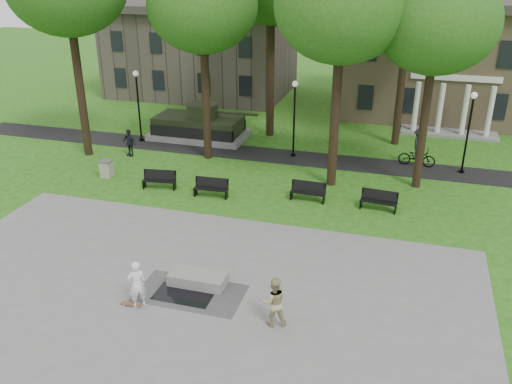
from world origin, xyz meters
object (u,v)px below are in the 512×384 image
Objects in this scene: park_bench_0 at (160,179)px; concrete_block at (198,279)px; cyclist at (418,151)px; friend_watching at (274,302)px; trash_bin at (107,168)px; skateboarder at (137,284)px.

concrete_block is at bearing -64.52° from park_bench_0.
park_bench_0 is at bearing 122.84° from cyclist.
friend_watching reaches higher than trash_bin.
concrete_block is 12.59m from trash_bin.
skateboarder is 4.95m from friend_watching.
concrete_block is 3.82m from friend_watching.
cyclist is 1.25× the size of park_bench_0.
friend_watching is 0.99× the size of park_bench_0.
concrete_block is 1.20× the size of friend_watching.
skateboarder reaches higher than concrete_block.
park_bench_0 is (-5.44, 8.08, 0.28)m from concrete_block.
skateboarder is at bearing 155.62° from cyclist.
skateboarder is 1.00× the size of park_bench_0.
concrete_block is 2.56m from skateboarder.
cyclist is (9.32, 17.34, -0.00)m from skateboarder.
friend_watching is 1.91× the size of trash_bin.
friend_watching is 0.79× the size of cyclist.
cyclist is at bearing 20.47° from park_bench_0.
park_bench_0 reaches higher than concrete_block.
park_bench_0 is (-3.92, 10.01, -0.42)m from skateboarder.
friend_watching is 13.10m from park_bench_0.
cyclist reaches higher than concrete_block.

